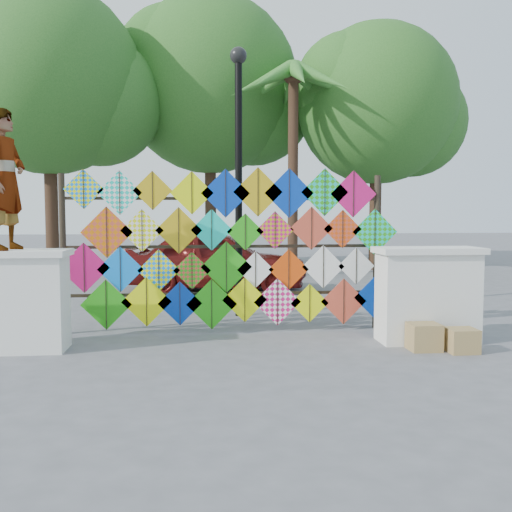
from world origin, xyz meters
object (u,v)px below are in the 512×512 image
kite_rack (229,249)px  sedan (217,260)px  lamppost (239,156)px  vendor_woman (6,180)px

kite_rack → sedan: 4.50m
lamppost → vendor_woman: bearing=-144.0°
kite_rack → sedan: size_ratio=1.23×
sedan → lamppost: bearing=-167.0°
sedan → vendor_woman: bearing=161.0°
kite_rack → lamppost: size_ratio=1.10×
kite_rack → sedan: bearing=90.6°
vendor_woman → sedan: bearing=-14.2°
kite_rack → vendor_woman: size_ratio=2.82×
kite_rack → lamppost: bearing=80.1°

